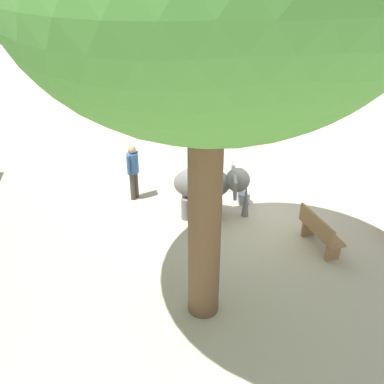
{
  "coord_description": "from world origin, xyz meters",
  "views": [
    {
      "loc": [
        -9.62,
        3.67,
        6.08
      ],
      "look_at": [
        0.14,
        1.7,
        0.8
      ],
      "focal_mm": 40.75,
      "sensor_mm": 36.0,
      "label": 1
    }
  ],
  "objects_px": {
    "elephant": "(210,185)",
    "wooden_bench": "(319,231)",
    "feed_bucket": "(244,198)",
    "person_handler": "(133,168)"
  },
  "relations": [
    {
      "from": "elephant",
      "to": "wooden_bench",
      "type": "relative_size",
      "value": 1.43
    },
    {
      "from": "elephant",
      "to": "wooden_bench",
      "type": "xyz_separation_m",
      "value": [
        -1.98,
        -2.18,
        -0.43
      ]
    },
    {
      "from": "wooden_bench",
      "to": "feed_bucket",
      "type": "height_order",
      "value": "wooden_bench"
    },
    {
      "from": "elephant",
      "to": "person_handler",
      "type": "bearing_deg",
      "value": 157.67
    },
    {
      "from": "person_handler",
      "to": "elephant",
      "type": "bearing_deg",
      "value": 2.14
    },
    {
      "from": "person_handler",
      "to": "wooden_bench",
      "type": "xyz_separation_m",
      "value": [
        -3.35,
        -4.07,
        -0.48
      ]
    },
    {
      "from": "person_handler",
      "to": "feed_bucket",
      "type": "height_order",
      "value": "person_handler"
    },
    {
      "from": "feed_bucket",
      "to": "person_handler",
      "type": "bearing_deg",
      "value": 73.05
    },
    {
      "from": "wooden_bench",
      "to": "person_handler",
      "type": "bearing_deg",
      "value": -135.34
    },
    {
      "from": "person_handler",
      "to": "feed_bucket",
      "type": "distance_m",
      "value": 3.23
    }
  ]
}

